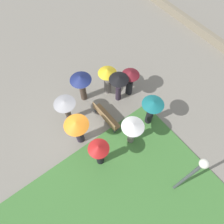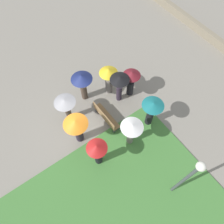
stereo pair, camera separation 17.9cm
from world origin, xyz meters
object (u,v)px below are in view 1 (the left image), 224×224
object	(u,v)px
crowd_person_yellow	(107,77)
crowd_person_grey	(65,106)
lamp_post	(192,174)
crowd_person_maroon	(130,79)
crowd_person_white	(132,129)
crowd_person_black	(119,83)
crowd_person_teal	(152,108)
park_bench	(106,117)
crowd_person_orange	(77,127)
crowd_person_red	(99,152)
crowd_person_navy	(81,82)

from	to	relation	value
crowd_person_yellow	crowd_person_grey	size ratio (longest dim) A/B	1.06
lamp_post	crowd_person_maroon	bearing A→B (deg)	-17.90
crowd_person_white	crowd_person_black	bearing A→B (deg)	51.50
crowd_person_teal	crowd_person_grey	bearing A→B (deg)	-79.46
park_bench	crowd_person_white	size ratio (longest dim) A/B	0.99
crowd_person_orange	crowd_person_grey	distance (m)	1.37
park_bench	lamp_post	distance (m)	5.13
crowd_person_red	crowd_person_navy	distance (m)	3.84
lamp_post	crowd_person_red	distance (m)	3.83
crowd_person_red	crowd_person_white	world-z (taller)	crowd_person_red
crowd_person_grey	crowd_person_red	size ratio (longest dim) A/B	0.89
lamp_post	crowd_person_black	world-z (taller)	lamp_post
crowd_person_yellow	crowd_person_white	world-z (taller)	crowd_person_yellow
lamp_post	crowd_person_orange	world-z (taller)	lamp_post
crowd_person_orange	crowd_person_navy	size ratio (longest dim) A/B	1.00
crowd_person_yellow	crowd_person_black	bearing A→B (deg)	-39.42
park_bench	crowd_person_maroon	size ratio (longest dim) A/B	0.99
park_bench	crowd_person_white	distance (m)	1.89
lamp_post	crowd_person_yellow	world-z (taller)	lamp_post
crowd_person_orange	crowd_person_yellow	distance (m)	3.33
lamp_post	crowd_person_grey	xyz separation A→B (m)	(5.95, 1.89, -1.24)
crowd_person_orange	crowd_person_grey	bearing A→B (deg)	-175.74
crowd_person_yellow	crowd_person_teal	distance (m)	2.95
crowd_person_teal	crowd_person_maroon	world-z (taller)	crowd_person_teal
crowd_person_grey	crowd_person_teal	world-z (taller)	crowd_person_teal
crowd_person_yellow	crowd_person_black	world-z (taller)	crowd_person_black
crowd_person_grey	lamp_post	bearing A→B (deg)	79.86
crowd_person_red	crowd_person_maroon	size ratio (longest dim) A/B	1.08
crowd_person_maroon	crowd_person_black	distance (m)	0.77
crowd_person_yellow	lamp_post	bearing A→B (deg)	-58.23
crowd_person_black	park_bench	bearing A→B (deg)	20.01
crowd_person_yellow	crowd_person_teal	size ratio (longest dim) A/B	0.96
park_bench	crowd_person_navy	distance (m)	2.19
crowd_person_black	crowd_person_maroon	bearing A→B (deg)	168.82
crowd_person_grey	crowd_person_white	distance (m)	3.45
crowd_person_yellow	crowd_person_navy	bearing A→B (deg)	-157.94
crowd_person_red	crowd_person_black	bearing A→B (deg)	27.14
park_bench	crowd_person_navy	world-z (taller)	crowd_person_navy
park_bench	lamp_post	world-z (taller)	lamp_post
crowd_person_grey	crowd_person_navy	distance (m)	1.53
crowd_person_orange	crowd_person_black	distance (m)	3.18
crowd_person_yellow	crowd_person_maroon	distance (m)	1.21
lamp_post	crowd_person_white	distance (m)	3.26
crowd_person_yellow	crowd_person_black	size ratio (longest dim) A/B	0.97
lamp_post	crowd_person_grey	bearing A→B (deg)	17.66
park_bench	crowd_person_black	bearing A→B (deg)	-63.96
crowd_person_yellow	crowd_person_teal	bearing A→B (deg)	-40.53
crowd_person_red	crowd_person_navy	bearing A→B (deg)	56.55
crowd_person_grey	crowd_person_maroon	world-z (taller)	crowd_person_maroon
crowd_person_maroon	crowd_person_navy	bearing A→B (deg)	22.78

